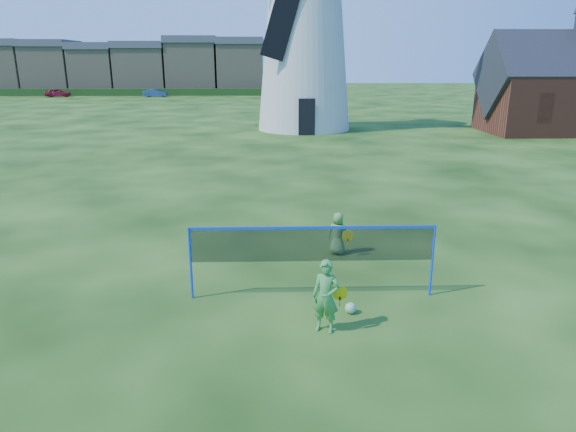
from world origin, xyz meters
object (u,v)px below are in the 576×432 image
(chapel, at_px, (575,90))
(player_girl, at_px, (326,297))
(car_left, at_px, (58,93))
(windmill, at_px, (305,28))
(car_right, at_px, (155,93))
(badminton_net, at_px, (312,245))
(player_boy, at_px, (338,233))
(play_ball, at_px, (351,308))

(chapel, height_order, player_girl, chapel)
(car_left, bearing_deg, windmill, -149.17)
(chapel, distance_m, car_right, 53.11)
(badminton_net, bearing_deg, car_left, 115.59)
(windmill, bearing_deg, car_right, 117.36)
(badminton_net, xyz_separation_m, player_girl, (0.14, -1.44, -0.45))
(chapel, xyz_separation_m, player_girl, (-19.63, -26.85, -2.19))
(windmill, distance_m, badminton_net, 28.38)
(chapel, distance_m, player_girl, 33.33)
(chapel, bearing_deg, player_boy, -129.54)
(play_ball, distance_m, car_left, 71.76)
(player_boy, height_order, car_right, player_boy)
(windmill, xyz_separation_m, chapel, (18.32, -2.35, -4.04))
(player_boy, bearing_deg, windmill, -70.59)
(chapel, bearing_deg, car_right, 134.00)
(windmill, distance_m, car_left, 48.64)
(badminton_net, bearing_deg, windmill, 87.00)
(player_girl, height_order, player_boy, player_girl)
(player_girl, xyz_separation_m, car_left, (-30.70, 65.26, -0.12))
(badminton_net, relative_size, car_left, 1.51)
(windmill, bearing_deg, player_boy, -91.38)
(windmill, height_order, play_ball, windmill)
(player_boy, height_order, play_ball, player_boy)
(windmill, xyz_separation_m, player_girl, (-1.31, -29.19, -6.23))
(chapel, distance_m, badminton_net, 32.24)
(player_girl, xyz_separation_m, car_right, (-17.22, 65.01, -0.15))
(player_boy, bearing_deg, player_girl, 100.58)
(player_girl, distance_m, car_left, 72.12)
(player_boy, relative_size, play_ball, 4.98)
(windmill, height_order, car_right, windmill)
(chapel, distance_m, car_left, 63.36)
(chapel, relative_size, player_girl, 8.80)
(player_boy, distance_m, play_ball, 3.28)
(windmill, relative_size, player_girl, 15.03)
(chapel, height_order, car_right, chapel)
(play_ball, height_order, car_left, car_left)
(badminton_net, bearing_deg, play_ball, -47.68)
(car_left, xyz_separation_m, car_right, (13.48, -0.25, -0.03))
(badminton_net, distance_m, player_boy, 2.68)
(badminton_net, height_order, play_ball, badminton_net)
(car_right, bearing_deg, badminton_net, -165.11)
(windmill, distance_m, play_ball, 29.33)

